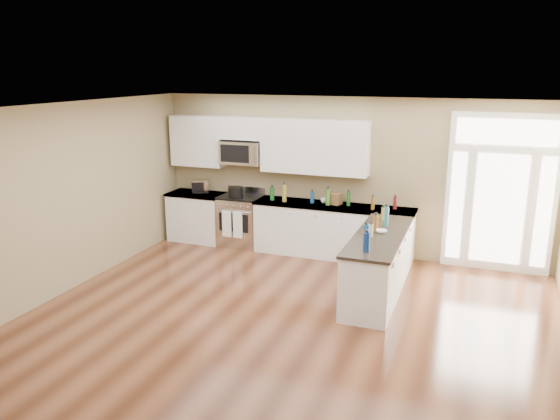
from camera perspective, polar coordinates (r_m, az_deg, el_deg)
name	(u,v)px	position (r m, az deg, el deg)	size (l,w,h in m)	color
ground	(263,355)	(6.65, -1.80, -14.88)	(8.00, 8.00, 0.00)	#472314
room_shell	(262,215)	(5.99, -1.93, -0.51)	(8.00, 8.00, 8.00)	#96865F
back_cabinet_left	(198,218)	(10.75, -8.58, -0.83)	(1.10, 0.66, 0.94)	white
back_cabinet_right	(333,232)	(9.76, 5.54, -2.33)	(2.85, 0.66, 0.94)	white
peninsula_cabinet	(378,267)	(8.20, 10.21, -5.86)	(0.69, 2.32, 0.94)	white
upper_cabinet_left	(198,141)	(10.59, -8.55, 7.15)	(1.04, 0.33, 0.95)	white
upper_cabinet_right	(314,147)	(9.69, 3.59, 6.60)	(1.94, 0.33, 0.95)	white
upper_cabinet_short	(242,128)	(10.14, -3.94, 8.51)	(0.82, 0.33, 0.40)	white
microwave	(242,152)	(10.16, -4.00, 6.02)	(0.78, 0.41, 0.42)	silver
entry_door	(500,194)	(9.51, 22.03, 1.59)	(1.70, 0.10, 2.60)	white
kitchen_range	(241,220)	(10.33, -4.13, -1.10)	(0.76, 0.68, 1.08)	silver
stockpot	(236,192)	(10.12, -4.63, 1.92)	(0.28, 0.28, 0.21)	black
toaster_oven	(201,186)	(10.64, -8.25, 2.50)	(0.30, 0.23, 0.25)	silver
cardboard_box	(334,199)	(9.67, 5.68, 1.20)	(0.24, 0.18, 0.20)	brown
bowl_left	(201,191)	(10.67, -8.27, 1.95)	(0.17, 0.17, 0.04)	white
bowl_peninsula	(382,231)	(8.09, 10.56, -2.22)	(0.16, 0.16, 0.05)	white
cup_counter	(324,200)	(9.75, 4.61, 1.00)	(0.11, 0.11, 0.09)	white
counter_bottles	(342,209)	(8.82, 6.52, 0.05)	(2.31, 2.45, 0.31)	#19591E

